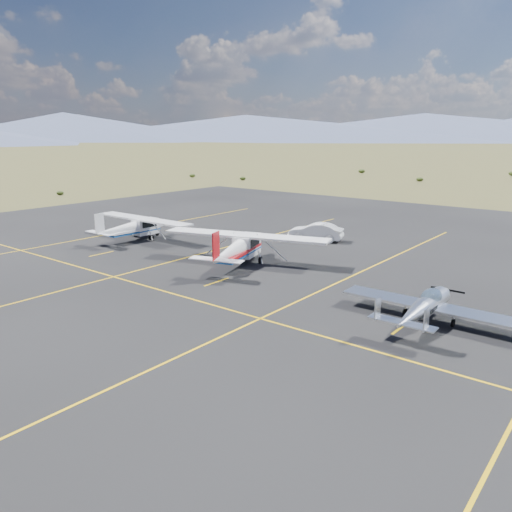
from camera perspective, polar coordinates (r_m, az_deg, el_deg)
ground at (r=26.87m, az=11.82°, el=-4.37°), size 1600.00×1600.00×0.00m
apron at (r=30.45m, az=-0.01°, el=-1.89°), size 72.00×72.00×0.02m
aircraft_low_wing at (r=23.36m, az=18.86°, el=-5.43°), size 5.85×8.19×1.79m
aircraft_cessna at (r=31.69m, az=-1.94°, el=1.07°), size 7.58×11.04×2.82m
aircraft_plain at (r=40.41m, az=-13.81°, el=3.29°), size 5.96×9.93×2.53m
sedan at (r=39.56m, az=6.84°, el=2.76°), size 2.71×4.48×1.39m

